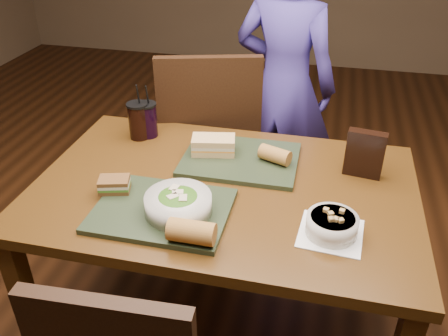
{
  "coord_description": "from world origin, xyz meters",
  "views": [
    {
      "loc": [
        0.31,
        -1.32,
        1.65
      ],
      "look_at": [
        0.0,
        0.0,
        0.82
      ],
      "focal_mm": 38.0,
      "sensor_mm": 36.0,
      "label": 1
    }
  ],
  "objects_px": {
    "chair_far": "(216,144)",
    "cup_berry": "(147,120)",
    "soup_bowl": "(332,225)",
    "cup_cola": "(138,120)",
    "sandwich_near": "(114,184)",
    "sandwich_far": "(213,145)",
    "baguette_far": "(275,155)",
    "tray_near": "(162,210)",
    "chip_bag": "(365,154)",
    "salad_bowl": "(178,203)",
    "tray_far": "(240,159)",
    "dining_table": "(224,207)",
    "baguette_near": "(192,232)",
    "diner": "(284,86)"
  },
  "relations": [
    {
      "from": "chair_far",
      "to": "cup_berry",
      "type": "relative_size",
      "value": 4.71
    },
    {
      "from": "soup_bowl",
      "to": "cup_cola",
      "type": "height_order",
      "value": "cup_cola"
    },
    {
      "from": "soup_bowl",
      "to": "sandwich_near",
      "type": "distance_m",
      "value": 0.71
    },
    {
      "from": "sandwich_near",
      "to": "cup_berry",
      "type": "bearing_deg",
      "value": 96.11
    },
    {
      "from": "sandwich_far",
      "to": "baguette_far",
      "type": "distance_m",
      "value": 0.23
    },
    {
      "from": "tray_near",
      "to": "chip_bag",
      "type": "bearing_deg",
      "value": 31.32
    },
    {
      "from": "chip_bag",
      "to": "salad_bowl",
      "type": "bearing_deg",
      "value": -137.34
    },
    {
      "from": "tray_far",
      "to": "soup_bowl",
      "type": "relative_size",
      "value": 2.13
    },
    {
      "from": "dining_table",
      "to": "salad_bowl",
      "type": "xyz_separation_m",
      "value": [
        -0.1,
        -0.2,
        0.14
      ]
    },
    {
      "from": "baguette_near",
      "to": "tray_near",
      "type": "bearing_deg",
      "value": 136.61
    },
    {
      "from": "sandwich_far",
      "to": "chip_bag",
      "type": "distance_m",
      "value": 0.54
    },
    {
      "from": "diner",
      "to": "cup_berry",
      "type": "height_order",
      "value": "diner"
    },
    {
      "from": "sandwich_far",
      "to": "tray_far",
      "type": "bearing_deg",
      "value": -6.62
    },
    {
      "from": "salad_bowl",
      "to": "soup_bowl",
      "type": "distance_m",
      "value": 0.46
    },
    {
      "from": "soup_bowl",
      "to": "chip_bag",
      "type": "relative_size",
      "value": 1.16
    },
    {
      "from": "sandwich_near",
      "to": "salad_bowl",
      "type": "bearing_deg",
      "value": -15.29
    },
    {
      "from": "tray_near",
      "to": "sandwich_near",
      "type": "relative_size",
      "value": 3.72
    },
    {
      "from": "baguette_near",
      "to": "chip_bag",
      "type": "bearing_deg",
      "value": 46.5
    },
    {
      "from": "diner",
      "to": "sandwich_far",
      "type": "relative_size",
      "value": 8.53
    },
    {
      "from": "soup_bowl",
      "to": "cup_berry",
      "type": "bearing_deg",
      "value": 147.89
    },
    {
      "from": "salad_bowl",
      "to": "sandwich_near",
      "type": "xyz_separation_m",
      "value": [
        -0.24,
        0.07,
        -0.01
      ]
    },
    {
      "from": "baguette_near",
      "to": "cup_cola",
      "type": "distance_m",
      "value": 0.71
    },
    {
      "from": "sandwich_near",
      "to": "soup_bowl",
      "type": "bearing_deg",
      "value": -3.57
    },
    {
      "from": "diner",
      "to": "salad_bowl",
      "type": "xyz_separation_m",
      "value": [
        -0.18,
        -1.2,
        0.07
      ]
    },
    {
      "from": "tray_far",
      "to": "sandwich_near",
      "type": "distance_m",
      "value": 0.47
    },
    {
      "from": "cup_berry",
      "to": "cup_cola",
      "type": "bearing_deg",
      "value": -142.99
    },
    {
      "from": "soup_bowl",
      "to": "dining_table",
      "type": "bearing_deg",
      "value": 153.68
    },
    {
      "from": "sandwich_far",
      "to": "soup_bowl",
      "type": "bearing_deg",
      "value": -38.98
    },
    {
      "from": "tray_far",
      "to": "sandwich_near",
      "type": "xyz_separation_m",
      "value": [
        -0.36,
        -0.31,
        0.03
      ]
    },
    {
      "from": "tray_near",
      "to": "soup_bowl",
      "type": "distance_m",
      "value": 0.52
    },
    {
      "from": "sandwich_far",
      "to": "baguette_near",
      "type": "distance_m",
      "value": 0.51
    },
    {
      "from": "chair_far",
      "to": "salad_bowl",
      "type": "xyz_separation_m",
      "value": [
        0.08,
        -0.8,
        0.23
      ]
    },
    {
      "from": "salad_bowl",
      "to": "soup_bowl",
      "type": "bearing_deg",
      "value": 2.72
    },
    {
      "from": "sandwich_far",
      "to": "cup_berry",
      "type": "height_order",
      "value": "cup_berry"
    },
    {
      "from": "tray_near",
      "to": "sandwich_far",
      "type": "bearing_deg",
      "value": 79.36
    },
    {
      "from": "tray_far",
      "to": "cup_berry",
      "type": "xyz_separation_m",
      "value": [
        -0.41,
        0.12,
        0.06
      ]
    },
    {
      "from": "dining_table",
      "to": "cup_cola",
      "type": "height_order",
      "value": "cup_cola"
    },
    {
      "from": "tray_near",
      "to": "baguette_near",
      "type": "height_order",
      "value": "baguette_near"
    },
    {
      "from": "soup_bowl",
      "to": "baguette_far",
      "type": "xyz_separation_m",
      "value": [
        -0.22,
        0.35,
        0.01
      ]
    },
    {
      "from": "cup_berry",
      "to": "chair_far",
      "type": "bearing_deg",
      "value": 55.96
    },
    {
      "from": "soup_bowl",
      "to": "sandwich_near",
      "type": "bearing_deg",
      "value": 176.43
    },
    {
      "from": "cup_berry",
      "to": "chip_bag",
      "type": "bearing_deg",
      "value": -7.59
    },
    {
      "from": "dining_table",
      "to": "cup_berry",
      "type": "distance_m",
      "value": 0.51
    },
    {
      "from": "tray_far",
      "to": "baguette_far",
      "type": "distance_m",
      "value": 0.13
    },
    {
      "from": "diner",
      "to": "sandwich_near",
      "type": "height_order",
      "value": "diner"
    },
    {
      "from": "chair_far",
      "to": "tray_far",
      "type": "bearing_deg",
      "value": -64.64
    },
    {
      "from": "chair_far",
      "to": "dining_table",
      "type": "bearing_deg",
      "value": -73.3
    },
    {
      "from": "cup_berry",
      "to": "chip_bag",
      "type": "relative_size",
      "value": 1.29
    },
    {
      "from": "tray_far",
      "to": "baguette_near",
      "type": "height_order",
      "value": "baguette_near"
    },
    {
      "from": "chair_far",
      "to": "baguette_far",
      "type": "height_order",
      "value": "chair_far"
    }
  ]
}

